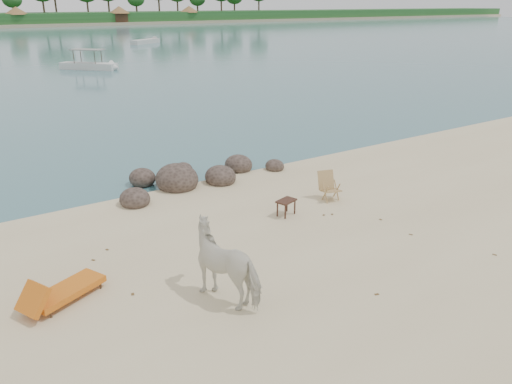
% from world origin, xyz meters
% --- Properties ---
extents(boulders, '(6.18, 2.75, 1.03)m').
position_xyz_m(boulders, '(0.61, 6.03, 0.19)').
color(boulders, '#312721').
rests_on(boulders, ground).
extents(cow, '(1.44, 2.01, 1.55)m').
position_xyz_m(cow, '(-1.80, -0.56, 0.77)').
color(cow, silver).
rests_on(cow, ground).
extents(side_table, '(0.65, 0.52, 0.46)m').
position_xyz_m(side_table, '(1.64, 2.12, 0.23)').
color(side_table, black).
rests_on(side_table, ground).
extents(lounge_chair, '(1.98, 1.38, 0.56)m').
position_xyz_m(lounge_chair, '(-4.59, 1.16, 0.28)').
color(lounge_chair, '#C25816').
rests_on(lounge_chair, ground).
extents(deck_chair, '(0.70, 0.74, 0.86)m').
position_xyz_m(deck_chair, '(3.48, 2.31, 0.43)').
color(deck_chair, tan).
rests_on(deck_chair, ground).
extents(boat_mid, '(4.96, 5.24, 2.87)m').
position_xyz_m(boat_mid, '(6.64, 38.76, 1.44)').
color(boat_mid, silver).
rests_on(boat_mid, water).
extents(boat_far, '(5.91, 4.41, 0.71)m').
position_xyz_m(boat_far, '(22.29, 64.47, 0.35)').
color(boat_far, beige).
rests_on(boat_far, water).
extents(dead_leaves, '(8.21, 6.35, 0.00)m').
position_xyz_m(dead_leaves, '(0.65, 0.12, 0.00)').
color(dead_leaves, brown).
rests_on(dead_leaves, ground).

